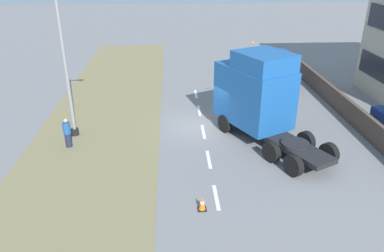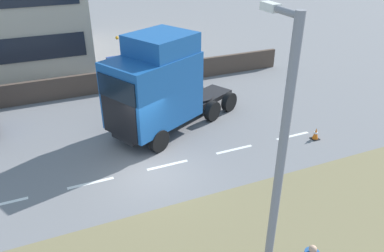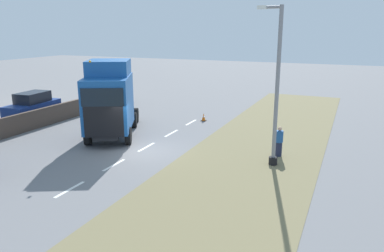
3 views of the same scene
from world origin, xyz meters
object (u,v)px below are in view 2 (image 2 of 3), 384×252
Objects in this scene: lorry_cab at (158,87)px; traffic_cone_lead at (316,134)px; parked_car at (142,61)px; lamp_post at (274,203)px.

lorry_cab is 7.74m from traffic_cone_lead.
lamp_post is (-17.92, 2.07, 2.40)m from parked_car.
parked_car is 0.57× the size of lamp_post.
lamp_post is at bearing 149.60° from lorry_cab.
lamp_post is (-10.04, 0.59, 1.03)m from lorry_cab.
parked_car is 12.49m from traffic_cone_lead.
traffic_cone_lead is (-11.37, -5.10, -0.76)m from parked_car.
lamp_post is 13.18× the size of traffic_cone_lead.
lorry_cab is at bearing 61.98° from traffic_cone_lead.
lorry_cab is 0.99× the size of lamp_post.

